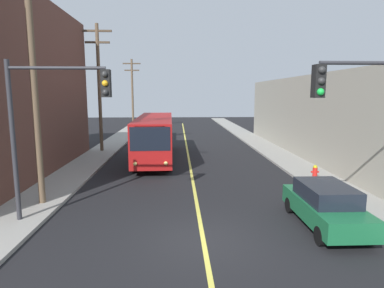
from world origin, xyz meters
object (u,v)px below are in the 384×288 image
at_px(traffic_signal_right_corner, 379,114).
at_px(utility_pole_mid, 99,82).
at_px(utility_pole_far, 132,91).
at_px(traffic_signal_left_corner, 53,111).
at_px(utility_pole_near, 33,67).
at_px(fire_hydrant, 315,172).
at_px(city_bus, 155,135).
at_px(parked_car_green, 325,205).

bearing_deg(traffic_signal_right_corner, utility_pole_mid, 125.43).
relative_size(utility_pole_far, traffic_signal_left_corner, 1.58).
xyz_separation_m(utility_pole_near, fire_hydrant, (13.72, 3.29, -5.46)).
height_order(traffic_signal_left_corner, traffic_signal_right_corner, same).
bearing_deg(city_bus, utility_pole_near, -112.24).
relative_size(utility_pole_mid, utility_pole_far, 1.10).
distance_m(utility_pole_far, traffic_signal_right_corner, 38.07).
distance_m(utility_pole_near, traffic_signal_left_corner, 3.01).
bearing_deg(utility_pole_far, traffic_signal_left_corner, -87.20).
distance_m(parked_car_green, traffic_signal_left_corner, 10.65).
bearing_deg(traffic_signal_left_corner, utility_pole_far, 92.80).
relative_size(city_bus, utility_pole_mid, 1.17).
relative_size(utility_pole_near, utility_pole_mid, 1.03).
relative_size(parked_car_green, traffic_signal_left_corner, 0.74).
relative_size(parked_car_green, utility_pole_far, 0.46).
distance_m(utility_pole_near, utility_pole_mid, 13.62).
relative_size(utility_pole_far, traffic_signal_right_corner, 1.58).
relative_size(utility_pole_mid, fire_hydrant, 12.45).
bearing_deg(utility_pole_mid, traffic_signal_right_corner, -54.57).
height_order(utility_pole_mid, traffic_signal_left_corner, utility_pole_mid).
bearing_deg(utility_pole_mid, city_bus, -32.94).
relative_size(city_bus, traffic_signal_right_corner, 2.03).
height_order(city_bus, traffic_signal_right_corner, traffic_signal_right_corner).
xyz_separation_m(parked_car_green, traffic_signal_left_corner, (-10.03, 0.85, 3.46)).
xyz_separation_m(city_bus, parked_car_green, (7.19, -13.35, -0.98)).
bearing_deg(parked_car_green, utility_pole_far, 108.71).
height_order(city_bus, utility_pole_far, utility_pole_far).
distance_m(parked_car_green, traffic_signal_right_corner, 3.85).
bearing_deg(utility_pole_mid, traffic_signal_left_corner, -82.93).
distance_m(parked_car_green, utility_pole_mid, 20.96).
relative_size(utility_pole_near, traffic_signal_left_corner, 1.79).
xyz_separation_m(city_bus, fire_hydrant, (9.42, -7.23, -1.23)).
height_order(utility_pole_far, fire_hydrant, utility_pole_far).
bearing_deg(utility_pole_near, fire_hydrant, 13.47).
xyz_separation_m(utility_pole_near, traffic_signal_right_corner, (12.28, -4.32, -1.74)).
distance_m(utility_pole_far, fire_hydrant, 31.94).
xyz_separation_m(parked_car_green, utility_pole_near, (-11.49, 2.83, 5.20)).
bearing_deg(city_bus, parked_car_green, -61.70).
distance_m(city_bus, utility_pole_far, 21.88).
distance_m(utility_pole_far, traffic_signal_left_corner, 33.67).
height_order(utility_pole_far, traffic_signal_right_corner, utility_pole_far).
bearing_deg(fire_hydrant, traffic_signal_right_corner, -100.72).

